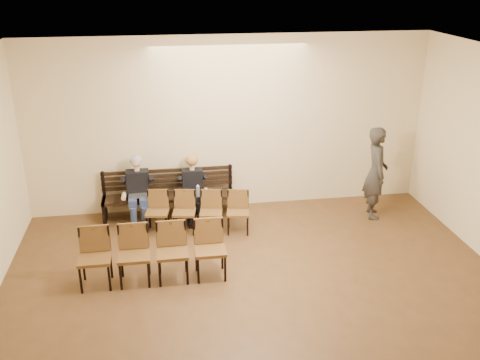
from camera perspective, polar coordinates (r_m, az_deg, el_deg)
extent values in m
cube|color=beige|center=(10.66, -1.15, 5.94)|extent=(8.00, 0.02, 3.50)
cube|color=white|center=(5.46, 6.02, 9.21)|extent=(8.00, 10.00, 0.02)
cube|color=black|center=(10.77, -7.55, -2.74)|extent=(2.60, 0.90, 0.45)
cube|color=silver|center=(10.42, -10.81, -1.70)|extent=(0.42, 0.36, 0.26)
cylinder|color=silver|center=(10.27, -4.49, -1.78)|extent=(0.08, 0.08, 0.24)
cube|color=black|center=(10.91, -4.72, -2.74)|extent=(0.40, 0.28, 0.29)
imported|color=#35312B|center=(10.72, 14.36, 1.46)|extent=(0.64, 0.85, 2.12)
cube|color=brown|center=(10.03, -4.54, -3.48)|extent=(1.97, 0.73, 0.79)
cube|color=brown|center=(8.57, -9.23, -7.87)|extent=(2.29, 0.53, 0.94)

